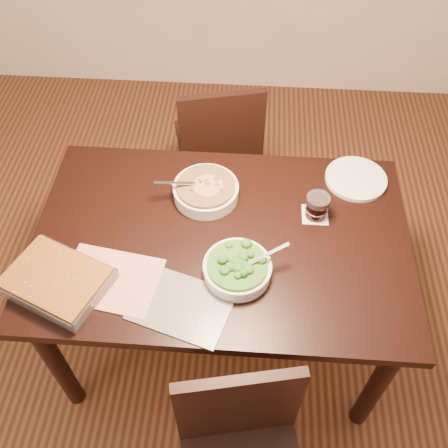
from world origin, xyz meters
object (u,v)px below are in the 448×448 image
Objects in this scene: broccoli_bowl at (237,268)px; chair_far at (219,144)px; stew_bowl at (206,190)px; dinner_plate at (356,179)px; table at (221,251)px; wine_tumbler at (317,206)px; baking_dish at (57,281)px.

chair_far is (-0.14, 0.96, -0.30)m from broccoli_bowl.
dinner_plate is (0.60, 0.13, -0.03)m from stew_bowl.
stew_bowl reaches higher than table.
broccoli_bowl is 0.67m from dinner_plate.
table is 14.31× the size of wine_tumbler.
wine_tumbler is at bearing -9.05° from stew_bowl.
dinner_plate is (0.53, 0.33, 0.10)m from table.
stew_bowl is at bearing 111.77° from broccoli_bowl.
dinner_plate is at bearing 51.43° from baking_dish.
stew_bowl is 0.32× the size of chair_far.
wine_tumbler reaches higher than stew_bowl.
baking_dish is at bearing -156.93° from wine_tumbler.
baking_dish reaches higher than table.
chair_far is at bearing 141.48° from dinner_plate.
wine_tumbler is at bearing 46.01° from baking_dish.
table is 0.61m from baking_dish.
baking_dish is at bearing -171.47° from broccoli_bowl.
table is 3.45× the size of baking_dish.
table is 0.63m from dinner_plate.
broccoli_bowl is 0.62m from baking_dish.
broccoli_bowl is 0.41m from wine_tumbler.
stew_bowl is 0.70× the size of baking_dish.
chair_far is (0.47, 1.06, -0.29)m from baking_dish.
stew_bowl is 0.61m from dinner_plate.
baking_dish is 0.97m from wine_tumbler.
chair_far is at bearing 95.13° from table.
dinner_plate is (0.46, 0.49, -0.02)m from broccoli_bowl.
dinner_plate is (1.07, 0.58, -0.02)m from baking_dish.
broccoli_bowl is 0.30× the size of chair_far.
broccoli_bowl is 1.02m from chair_far.
stew_bowl is at bearing 66.76° from baking_dish.
wine_tumbler is 0.86m from chair_far.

